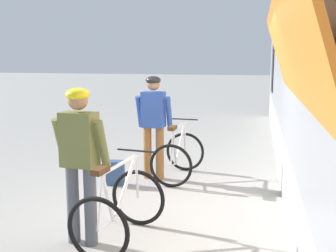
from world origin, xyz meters
TOP-DOWN VIEW (x-y plane):
  - ground_plane at (0.00, 0.00)m, footprint 80.00×80.00m
  - cyclist_near_in_olive at (-0.91, -1.26)m, footprint 0.63×0.35m
  - cyclist_far_in_blue at (-0.75, 1.33)m, footprint 0.62×0.32m
  - bicycle_near_white at (-0.51, -1.15)m, footprint 0.83×1.15m
  - bicycle_far_silver at (-0.33, 1.41)m, footprint 0.76×1.10m
  - backpack_on_platform at (-1.28, 0.85)m, footprint 0.30×0.21m

SIDE VIEW (x-z plane):
  - ground_plane at x=0.00m, z-range 0.00..0.00m
  - backpack_on_platform at x=-1.28m, z-range 0.00..0.40m
  - bicycle_near_white at x=-0.51m, z-range -0.09..0.89m
  - bicycle_far_silver at x=-0.33m, z-range -0.09..0.89m
  - cyclist_near_in_olive at x=-0.91m, z-range 0.17..1.94m
  - cyclist_far_in_blue at x=-0.75m, z-range 0.17..1.94m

